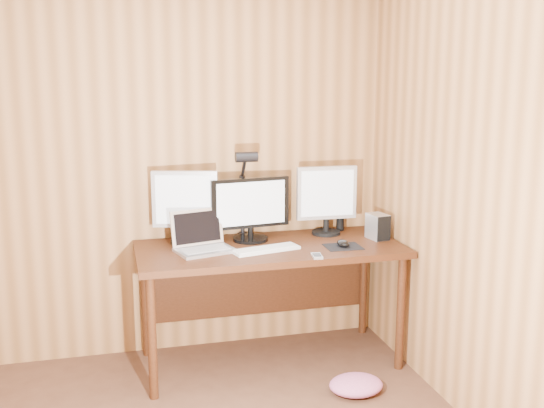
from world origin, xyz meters
name	(u,v)px	position (x,y,z in m)	size (l,w,h in m)	color
room_shell	(110,243)	(0.00, 0.00, 1.25)	(4.00, 4.00, 4.00)	#502F1E
desk	(267,262)	(0.93, 1.70, 0.63)	(1.60, 0.70, 0.75)	#3D1C0C
monitor_center	(250,209)	(0.84, 1.79, 0.95)	(0.50, 0.22, 0.40)	black
monitor_left	(185,205)	(0.45, 1.83, 0.99)	(0.39, 0.19, 0.45)	black
monitor_right	(327,198)	(1.36, 1.83, 0.99)	(0.39, 0.19, 0.44)	black
laptop	(202,241)	(0.52, 1.64, 0.81)	(0.38, 0.33, 0.23)	silver
keyboard	(266,249)	(0.88, 1.53, 0.76)	(0.42, 0.21, 0.02)	white
mousepad	(343,247)	(1.35, 1.50, 0.75)	(0.21, 0.18, 0.00)	black
mouse	(343,243)	(1.35, 1.50, 0.77)	(0.07, 0.11, 0.04)	black
hard_drive	(378,227)	(1.63, 1.63, 0.83)	(0.12, 0.16, 0.16)	silver
phone	(317,256)	(1.13, 1.33, 0.76)	(0.07, 0.11, 0.01)	silver
speaker	(340,221)	(1.48, 1.90, 0.81)	(0.05, 0.05, 0.12)	black
desk_lamp	(245,181)	(0.82, 1.85, 1.12)	(0.14, 0.20, 0.60)	black
fabric_pile	(356,385)	(1.30, 1.11, 0.05)	(0.31, 0.25, 0.10)	#BF5C87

